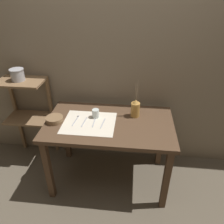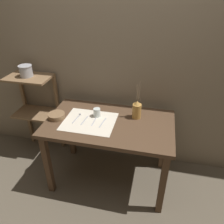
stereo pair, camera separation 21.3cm
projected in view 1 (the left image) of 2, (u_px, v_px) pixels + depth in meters
ground_plane at (110, 177)px, 2.60m from camera, size 12.00×12.00×0.00m
stone_wall_back at (114, 66)px, 2.40m from camera, size 7.00×0.06×2.40m
wooden_table at (109, 131)px, 2.25m from camera, size 1.29×0.76×0.79m
wooden_shelf_unit at (28, 105)px, 2.57m from camera, size 0.51×0.33×1.08m
linen_cloth at (89, 123)px, 2.18m from camera, size 0.52×0.43×0.00m
pitcher_with_flowers at (135, 109)px, 2.25m from camera, size 0.09×0.09×0.40m
wooden_bowl at (54, 119)px, 2.19m from camera, size 0.17×0.17×0.05m
glass_tumbler_near at (96, 113)px, 2.24m from camera, size 0.07×0.07×0.09m
spoon_outer at (77, 118)px, 2.24m from camera, size 0.04×0.19×0.02m
fork_outer at (84, 122)px, 2.19m from camera, size 0.03×0.17×0.00m
knife_center at (94, 122)px, 2.18m from camera, size 0.01×0.17×0.00m
fork_inner at (103, 123)px, 2.17m from camera, size 0.03×0.17×0.00m
metal_pot_large at (17, 74)px, 2.34m from camera, size 0.15×0.15×0.13m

